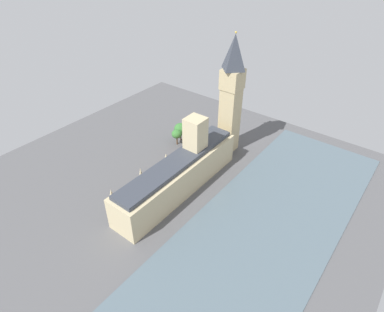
{
  "coord_description": "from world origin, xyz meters",
  "views": [
    {
      "loc": [
        -62.71,
        69.72,
        80.99
      ],
      "look_at": [
        1.0,
        -12.16,
        7.31
      ],
      "focal_mm": 30.28,
      "sensor_mm": 36.0,
      "label": 1
    }
  ],
  "objects_px": {
    "car_white_trailing": "(119,194)",
    "pedestrian_far_end": "(165,178)",
    "pedestrian_midblock": "(188,162)",
    "plane_tree_near_tower": "(181,129)",
    "double_decker_bus_corner": "(184,151)",
    "street_lamp_leading": "(176,134)",
    "car_blue_kerbside": "(150,172)",
    "clock_tower": "(231,94)",
    "street_lamp_by_river_gate": "(177,137)",
    "parliament_building": "(180,172)",
    "plane_tree_opposite_hall": "(177,134)"
  },
  "relations": [
    {
      "from": "plane_tree_near_tower",
      "to": "street_lamp_by_river_gate",
      "type": "xyz_separation_m",
      "value": [
        -0.92,
        3.71,
        -2.04
      ]
    },
    {
      "from": "double_decker_bus_corner",
      "to": "street_lamp_leading",
      "type": "bearing_deg",
      "value": -32.1
    },
    {
      "from": "pedestrian_far_end",
      "to": "street_lamp_by_river_gate",
      "type": "relative_size",
      "value": 0.3
    },
    {
      "from": "car_blue_kerbside",
      "to": "street_lamp_leading",
      "type": "height_order",
      "value": "street_lamp_leading"
    },
    {
      "from": "clock_tower",
      "to": "pedestrian_midblock",
      "type": "distance_m",
      "value": 32.9
    },
    {
      "from": "double_decker_bus_corner",
      "to": "car_white_trailing",
      "type": "xyz_separation_m",
      "value": [
        2.74,
        34.56,
        -1.75
      ]
    },
    {
      "from": "car_white_trailing",
      "to": "pedestrian_far_end",
      "type": "xyz_separation_m",
      "value": [
        -6.84,
        -17.23,
        -0.13
      ]
    },
    {
      "from": "plane_tree_near_tower",
      "to": "plane_tree_opposite_hall",
      "type": "height_order",
      "value": "plane_tree_near_tower"
    },
    {
      "from": "car_blue_kerbside",
      "to": "plane_tree_near_tower",
      "type": "height_order",
      "value": "plane_tree_near_tower"
    },
    {
      "from": "clock_tower",
      "to": "plane_tree_near_tower",
      "type": "distance_m",
      "value": 29.78
    },
    {
      "from": "clock_tower",
      "to": "street_lamp_by_river_gate",
      "type": "bearing_deg",
      "value": 29.46
    },
    {
      "from": "pedestrian_midblock",
      "to": "plane_tree_near_tower",
      "type": "distance_m",
      "value": 19.26
    },
    {
      "from": "clock_tower",
      "to": "double_decker_bus_corner",
      "type": "xyz_separation_m",
      "value": [
        11.29,
        16.5,
        -23.47
      ]
    },
    {
      "from": "pedestrian_far_end",
      "to": "plane_tree_near_tower",
      "type": "height_order",
      "value": "plane_tree_near_tower"
    },
    {
      "from": "car_blue_kerbside",
      "to": "plane_tree_opposite_hall",
      "type": "distance_m",
      "value": 24.22
    },
    {
      "from": "pedestrian_far_end",
      "to": "car_white_trailing",
      "type": "bearing_deg",
      "value": 13.19
    },
    {
      "from": "double_decker_bus_corner",
      "to": "street_lamp_leading",
      "type": "distance_m",
      "value": 11.09
    },
    {
      "from": "plane_tree_near_tower",
      "to": "street_lamp_leading",
      "type": "xyz_separation_m",
      "value": [
        -0.2,
        3.29,
        -1.18
      ]
    },
    {
      "from": "plane_tree_near_tower",
      "to": "street_lamp_by_river_gate",
      "type": "relative_size",
      "value": 1.52
    },
    {
      "from": "clock_tower",
      "to": "pedestrian_far_end",
      "type": "xyz_separation_m",
      "value": [
        7.19,
        33.83,
        -25.34
      ]
    },
    {
      "from": "plane_tree_opposite_hall",
      "to": "pedestrian_midblock",
      "type": "bearing_deg",
      "value": 146.54
    },
    {
      "from": "pedestrian_midblock",
      "to": "street_lamp_by_river_gate",
      "type": "height_order",
      "value": "street_lamp_by_river_gate"
    },
    {
      "from": "parliament_building",
      "to": "car_blue_kerbside",
      "type": "relative_size",
      "value": 13.2
    },
    {
      "from": "parliament_building",
      "to": "street_lamp_by_river_gate",
      "type": "height_order",
      "value": "parliament_building"
    },
    {
      "from": "clock_tower",
      "to": "street_lamp_leading",
      "type": "height_order",
      "value": "clock_tower"
    },
    {
      "from": "plane_tree_near_tower",
      "to": "plane_tree_opposite_hall",
      "type": "distance_m",
      "value": 4.0
    },
    {
      "from": "street_lamp_by_river_gate",
      "to": "street_lamp_leading",
      "type": "xyz_separation_m",
      "value": [
        0.72,
        -0.42,
        0.86
      ]
    },
    {
      "from": "plane_tree_near_tower",
      "to": "street_lamp_leading",
      "type": "relative_size",
      "value": 1.22
    },
    {
      "from": "car_blue_kerbside",
      "to": "pedestrian_midblock",
      "type": "bearing_deg",
      "value": 60.46
    },
    {
      "from": "parliament_building",
      "to": "car_blue_kerbside",
      "type": "xyz_separation_m",
      "value": [
        14.94,
        0.91,
        -6.55
      ]
    },
    {
      "from": "car_white_trailing",
      "to": "plane_tree_opposite_hall",
      "type": "bearing_deg",
      "value": 93.72
    },
    {
      "from": "car_white_trailing",
      "to": "pedestrian_far_end",
      "type": "distance_m",
      "value": 18.54
    },
    {
      "from": "clock_tower",
      "to": "pedestrian_midblock",
      "type": "bearing_deg",
      "value": 70.8
    },
    {
      "from": "pedestrian_midblock",
      "to": "street_lamp_leading",
      "type": "height_order",
      "value": "street_lamp_leading"
    },
    {
      "from": "parliament_building",
      "to": "pedestrian_midblock",
      "type": "relative_size",
      "value": 33.93
    },
    {
      "from": "double_decker_bus_corner",
      "to": "pedestrian_far_end",
      "type": "distance_m",
      "value": 17.9
    },
    {
      "from": "street_lamp_leading",
      "to": "plane_tree_near_tower",
      "type": "bearing_deg",
      "value": -86.5
    },
    {
      "from": "pedestrian_midblock",
      "to": "plane_tree_near_tower",
      "type": "xyz_separation_m",
      "value": [
        13.81,
        -12.35,
        5.28
      ]
    },
    {
      "from": "clock_tower",
      "to": "street_lamp_leading",
      "type": "relative_size",
      "value": 7.16
    },
    {
      "from": "double_decker_bus_corner",
      "to": "car_white_trailing",
      "type": "bearing_deg",
      "value": 85.33
    },
    {
      "from": "pedestrian_far_end",
      "to": "street_lamp_leading",
      "type": "height_order",
      "value": "street_lamp_leading"
    },
    {
      "from": "clock_tower",
      "to": "plane_tree_opposite_hall",
      "type": "distance_m",
      "value": 30.74
    },
    {
      "from": "car_white_trailing",
      "to": "street_lamp_by_river_gate",
      "type": "xyz_separation_m",
      "value": [
        5.75,
        -39.89,
        3.1
      ]
    },
    {
      "from": "parliament_building",
      "to": "street_lamp_leading",
      "type": "height_order",
      "value": "parliament_building"
    },
    {
      "from": "street_lamp_by_river_gate",
      "to": "street_lamp_leading",
      "type": "relative_size",
      "value": 0.8
    },
    {
      "from": "car_blue_kerbside",
      "to": "street_lamp_by_river_gate",
      "type": "bearing_deg",
      "value": 100.53
    },
    {
      "from": "plane_tree_opposite_hall",
      "to": "street_lamp_leading",
      "type": "distance_m",
      "value": 1.11
    },
    {
      "from": "double_decker_bus_corner",
      "to": "pedestrian_far_end",
      "type": "relative_size",
      "value": 6.21
    },
    {
      "from": "plane_tree_near_tower",
      "to": "street_lamp_leading",
      "type": "bearing_deg",
      "value": 93.5
    },
    {
      "from": "car_white_trailing",
      "to": "pedestrian_far_end",
      "type": "height_order",
      "value": "car_white_trailing"
    }
  ]
}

